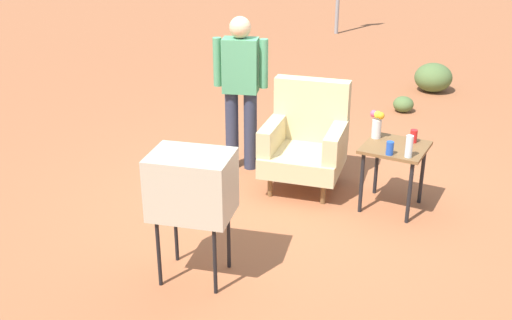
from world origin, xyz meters
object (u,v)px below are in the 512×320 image
at_px(tv_on_stand, 192,185).
at_px(soda_can_blue, 390,148).
at_px(soda_can_red, 414,136).
at_px(flower_vase, 377,123).
at_px(side_table, 395,155).
at_px(armchair, 306,139).
at_px(bottle_short_clear, 409,146).
at_px(person_standing, 241,85).

xyz_separation_m(tv_on_stand, soda_can_blue, (1.02, 1.61, -0.09)).
distance_m(soda_can_red, flower_vase, 0.36).
bearing_deg(side_table, tv_on_stand, -118.66).
bearing_deg(flower_vase, side_table, -26.88).
distance_m(armchair, tv_on_stand, 1.94).
bearing_deg(bottle_short_clear, tv_on_stand, -125.77).
bearing_deg(bottle_short_clear, soda_can_red, 98.16).
relative_size(side_table, tv_on_stand, 0.61).
bearing_deg(bottle_short_clear, armchair, 165.39).
bearing_deg(armchair, flower_vase, 2.78).
height_order(tv_on_stand, soda_can_red, tv_on_stand).
xyz_separation_m(side_table, tv_on_stand, (-1.01, -1.84, 0.24)).
bearing_deg(soda_can_blue, flower_vase, 124.39).
height_order(side_table, person_standing, person_standing).
xyz_separation_m(person_standing, bottle_short_clear, (1.88, -0.36, -0.21)).
xyz_separation_m(soda_can_red, soda_can_blue, (-0.11, -0.39, 0.00)).
height_order(side_table, bottle_short_clear, bottle_short_clear).
distance_m(side_table, soda_can_blue, 0.28).
distance_m(side_table, flower_vase, 0.35).
relative_size(side_table, soda_can_red, 5.17).
distance_m(armchair, flower_vase, 0.75).
xyz_separation_m(armchair, soda_can_blue, (0.93, -0.31, 0.19)).
bearing_deg(tv_on_stand, armchair, 87.56).
distance_m(tv_on_stand, person_standing, 2.12).
bearing_deg(soda_can_blue, soda_can_red, 74.54).
height_order(person_standing, soda_can_red, person_standing).
height_order(soda_can_red, soda_can_blue, same).
bearing_deg(bottle_short_clear, side_table, 129.90).
bearing_deg(side_table, soda_can_blue, -87.39).
xyz_separation_m(bottle_short_clear, soda_can_red, (-0.05, 0.37, -0.04)).
bearing_deg(armchair, tv_on_stand, -92.44).
relative_size(side_table, soda_can_blue, 5.17).
height_order(side_table, soda_can_red, soda_can_red).
relative_size(bottle_short_clear, soda_can_red, 1.64).
distance_m(person_standing, soda_can_blue, 1.78).
xyz_separation_m(bottle_short_clear, soda_can_blue, (-0.16, -0.02, -0.04)).
bearing_deg(tv_on_stand, flower_vase, 68.21).
xyz_separation_m(tv_on_stand, person_standing, (-0.71, 1.99, 0.16)).
xyz_separation_m(bottle_short_clear, flower_vase, (-0.40, 0.32, 0.05)).
height_order(bottle_short_clear, soda_can_blue, bottle_short_clear).
bearing_deg(soda_can_red, armchair, -175.42).
bearing_deg(bottle_short_clear, person_standing, 169.23).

